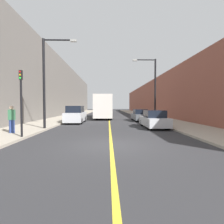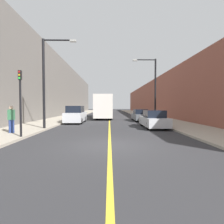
% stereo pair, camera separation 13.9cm
% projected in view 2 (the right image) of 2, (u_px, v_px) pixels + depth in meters
% --- Properties ---
extents(ground_plane, '(200.00, 200.00, 0.00)m').
position_uv_depth(ground_plane, '(110.00, 145.00, 8.72)').
color(ground_plane, '#2D2D30').
extents(sidewalk_left, '(3.94, 72.00, 0.14)m').
position_uv_depth(sidewalk_left, '(78.00, 114.00, 38.58)').
color(sidewalk_left, '#A89E8C').
rests_on(sidewalk_left, ground).
extents(sidewalk_right, '(3.94, 72.00, 0.14)m').
position_uv_depth(sidewalk_right, '(141.00, 114.00, 38.80)').
color(sidewalk_right, '#A89E8C').
rests_on(sidewalk_right, ground).
extents(building_row_left, '(4.00, 72.00, 10.99)m').
position_uv_depth(building_row_left, '(60.00, 90.00, 38.33)').
color(building_row_left, '#66605B').
rests_on(building_row_left, ground).
extents(building_row_right, '(4.00, 72.00, 7.33)m').
position_uv_depth(building_row_right, '(159.00, 98.00, 38.73)').
color(building_row_right, brown).
rests_on(building_row_right, ground).
extents(road_center_line, '(0.16, 72.00, 0.01)m').
position_uv_depth(road_center_line, '(109.00, 115.00, 38.69)').
color(road_center_line, gold).
rests_on(road_center_line, ground).
extents(bus, '(2.57, 10.21, 3.53)m').
position_uv_depth(bus, '(104.00, 106.00, 27.75)').
color(bus, silver).
rests_on(bus, ground).
extents(parked_suv_left, '(1.87, 4.77, 1.96)m').
position_uv_depth(parked_suv_left, '(76.00, 115.00, 20.03)').
color(parked_suv_left, silver).
rests_on(parked_suv_left, ground).
extents(car_right_near, '(1.82, 4.44, 1.57)m').
position_uv_depth(car_right_near, '(154.00, 120.00, 15.58)').
color(car_right_near, silver).
rests_on(car_right_near, ground).
extents(car_right_mid, '(1.75, 4.62, 1.51)m').
position_uv_depth(car_right_mid, '(140.00, 116.00, 22.78)').
color(car_right_mid, '#51565B').
rests_on(car_right_mid, ground).
extents(street_lamp_left, '(2.75, 0.24, 7.20)m').
position_uv_depth(street_lamp_left, '(47.00, 77.00, 14.09)').
color(street_lamp_left, black).
rests_on(street_lamp_left, sidewalk_left).
extents(street_lamp_right, '(2.75, 0.24, 7.23)m').
position_uv_depth(street_lamp_right, '(153.00, 86.00, 20.22)').
color(street_lamp_right, black).
rests_on(street_lamp_right, sidewalk_right).
extents(traffic_light, '(0.16, 0.18, 3.88)m').
position_uv_depth(traffic_light, '(20.00, 101.00, 10.21)').
color(traffic_light, black).
rests_on(traffic_light, sidewalk_left).
extents(pedestrian, '(0.40, 0.26, 1.82)m').
position_uv_depth(pedestrian, '(11.00, 119.00, 11.73)').
color(pedestrian, navy).
rests_on(pedestrian, sidewalk_left).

